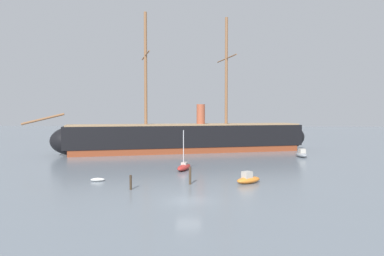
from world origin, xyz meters
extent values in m
plane|color=slate|center=(0.00, 0.00, 0.00)|extent=(400.00, 400.00, 0.00)
cube|color=brown|center=(-3.26, 45.16, 0.66)|extent=(50.87, 22.37, 1.33)
cube|color=black|center=(-3.26, 45.16, 3.69)|extent=(52.99, 23.30, 4.73)
ellipsoid|color=black|center=(-26.55, 37.94, 3.03)|extent=(11.24, 9.66, 6.06)
ellipsoid|color=black|center=(20.04, 52.39, 3.03)|extent=(11.24, 9.66, 6.06)
cube|color=#9E7F5B|center=(-3.26, 45.16, 6.20)|extent=(51.79, 22.38, 0.28)
cylinder|color=brown|center=(-12.12, 42.41, 18.37)|extent=(0.66, 0.66, 24.62)
cylinder|color=brown|center=(-12.12, 42.41, 21.32)|extent=(4.02, 12.23, 0.27)
cylinder|color=brown|center=(5.61, 47.91, 18.37)|extent=(0.66, 0.66, 24.62)
cylinder|color=brown|center=(5.61, 47.91, 21.32)|extent=(4.02, 12.23, 0.27)
cylinder|color=brown|center=(-32.24, 36.17, 7.59)|extent=(8.15, 2.94, 2.52)
cylinder|color=#9E4C33|center=(-0.22, 46.10, 8.43)|extent=(1.89, 1.89, 4.73)
ellipsoid|color=silver|center=(-12.49, 9.75, 0.21)|extent=(1.93, 1.15, 0.43)
cube|color=beige|center=(-12.49, 9.75, 0.37)|extent=(0.30, 0.69, 0.07)
ellipsoid|color=orange|center=(6.97, 9.43, 0.42)|extent=(3.79, 3.42, 0.85)
cube|color=#B2ADA3|center=(6.77, 9.27, 1.10)|extent=(1.48, 1.46, 0.85)
ellipsoid|color=#B22D28|center=(-1.97, 19.38, 0.45)|extent=(2.56, 4.99, 0.91)
cube|color=#B2ADA3|center=(-1.91, 19.61, 0.97)|extent=(1.06, 1.35, 0.48)
cylinder|color=silver|center=(-2.03, 19.15, 3.48)|extent=(0.12, 0.12, 5.50)
ellipsoid|color=gray|center=(20.24, 37.11, 0.47)|extent=(2.37, 4.29, 0.95)
cube|color=#B2ADA3|center=(20.29, 36.83, 1.23)|extent=(1.30, 1.41, 0.95)
ellipsoid|color=silver|center=(-29.49, 53.15, 0.36)|extent=(2.34, 3.30, 0.71)
cube|color=#B2ADA3|center=(-29.57, 53.34, 0.93)|extent=(1.12, 1.18, 0.71)
ellipsoid|color=#B22D28|center=(4.14, 63.17, 0.24)|extent=(1.31, 2.20, 0.49)
cube|color=beige|center=(4.14, 63.17, 0.43)|extent=(0.78, 0.34, 0.07)
cylinder|color=#423323|center=(-0.36, 8.37, 1.09)|extent=(0.30, 0.30, 2.18)
cylinder|color=#382B1E|center=(-7.04, 4.88, 0.84)|extent=(0.27, 0.27, 1.69)
camera|label=1|loc=(2.36, -36.36, 8.93)|focal=34.00mm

